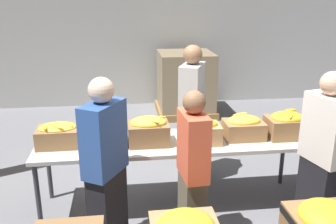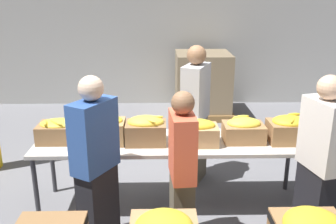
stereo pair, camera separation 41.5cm
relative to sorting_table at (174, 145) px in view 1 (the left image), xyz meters
name	(u,v)px [view 1 (the left image)]	position (x,y,z in m)	size (l,w,h in m)	color
ground_plane	(174,203)	(0.00, 0.00, -0.72)	(30.00, 30.00, 0.00)	slate
wall_back	(146,7)	(0.00, 4.08, 1.28)	(16.00, 0.08, 4.00)	#B7B7B2
sorting_table	(174,145)	(0.00, 0.00, 0.00)	(2.92, 0.74, 0.77)	beige
banana_box_0	(58,134)	(-1.21, 0.03, 0.18)	(0.43, 0.33, 0.26)	olive
banana_box_1	(108,131)	(-0.70, -0.02, 0.20)	(0.40, 0.32, 0.31)	#A37A4C
banana_box_2	(149,130)	(-0.28, -0.04, 0.20)	(0.42, 0.32, 0.30)	olive
banana_box_3	(200,131)	(0.26, -0.08, 0.19)	(0.43, 0.29, 0.28)	tan
banana_box_4	(244,127)	(0.77, -0.01, 0.18)	(0.43, 0.32, 0.28)	olive
banana_box_5	(287,124)	(1.24, -0.04, 0.20)	(0.43, 0.32, 0.30)	olive
volunteer_0	(192,115)	(0.30, 0.60, 0.13)	(0.40, 0.51, 1.72)	#6B604C
volunteer_1	(106,169)	(-0.71, -0.67, 0.09)	(0.41, 0.49, 1.64)	black
volunteer_2	(193,172)	(0.07, -0.71, 0.03)	(0.24, 0.42, 1.51)	#6B604C
volunteer_3	(322,157)	(1.32, -0.68, 0.09)	(0.32, 0.48, 1.64)	black
pallet_stack_0	(185,84)	(0.69, 3.28, -0.13)	(1.11, 1.11, 1.20)	olive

